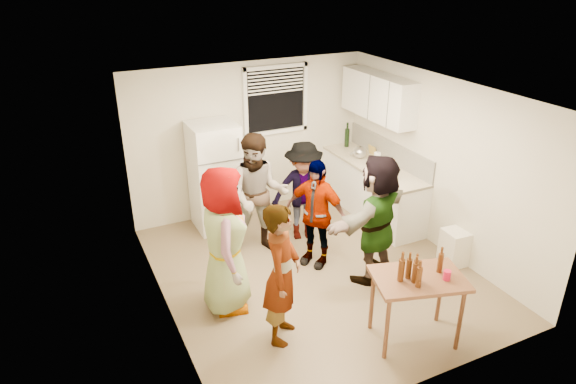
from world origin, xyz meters
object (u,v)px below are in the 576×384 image
red_cup (446,279)px  guest_back_right (303,236)px  trash_bin (456,247)px  guest_grey (228,305)px  blue_cup (387,179)px  beer_bottle_table (400,280)px  refrigerator (215,177)px  guest_stripe (282,335)px  guest_black (314,262)px  beer_bottle_counter (393,179)px  kettle (360,158)px  serving_table (411,338)px  guest_back_left (260,250)px  wine_bottle (346,146)px  guest_orange (372,275)px

red_cup → guest_back_right: size_ratio=0.07×
trash_bin → guest_grey: 3.26m
blue_cup → beer_bottle_table: bearing=-122.6°
blue_cup → guest_grey: 3.07m
refrigerator → beer_bottle_table: refrigerator is taller
guest_stripe → guest_black: guest_stripe is taller
refrigerator → beer_bottle_counter: 2.72m
blue_cup → beer_bottle_table: 2.58m
kettle → serving_table: bearing=-106.1°
refrigerator → guest_back_left: refrigerator is taller
red_cup → refrigerator: bearing=109.8°
trash_bin → guest_black: (-1.77, 0.88, -0.25)m
guest_back_left → wine_bottle: bearing=52.4°
beer_bottle_counter → guest_orange: (-0.92, -0.92, -0.90)m
kettle → guest_stripe: 3.70m
guest_stripe → guest_back_right: size_ratio=1.08×
wine_bottle → beer_bottle_table: bearing=-113.6°
beer_bottle_table → guest_orange: size_ratio=0.15×
red_cup → beer_bottle_counter: bearing=66.6°
beer_bottle_table → guest_orange: (0.54, 1.22, -0.82)m
blue_cup → refrigerator: bearing=149.4°
kettle → serving_table: 3.53m
wine_bottle → guest_back_right: (-1.44, -1.11, -0.90)m
guest_stripe → guest_back_left: bearing=22.3°
serving_table → guest_back_right: serving_table is taller
wine_bottle → guest_black: (-1.63, -1.84, -0.90)m
guest_orange → guest_back_left: bearing=-72.1°
wine_bottle → trash_bin: wine_bottle is taller
wine_bottle → guest_black: 2.62m
trash_bin → guest_back_left: trash_bin is taller
kettle → blue_cup: kettle is taller
serving_table → guest_stripe: bearing=152.5°
refrigerator → beer_bottle_table: (0.88, -3.51, -0.03)m
serving_table → red_cup: bearing=-35.6°
guest_grey → guest_orange: size_ratio=1.06×
kettle → guest_stripe: bearing=-130.2°
beer_bottle_counter → guest_grey: beer_bottle_counter is taller
refrigerator → guest_grey: refrigerator is taller
trash_bin → guest_black: 1.99m
beer_bottle_counter → guest_orange: beer_bottle_counter is taller
beer_bottle_table → red_cup: bearing=-23.9°
wine_bottle → blue_cup: bearing=-98.5°
trash_bin → guest_stripe: 2.88m
guest_back_left → guest_grey: bearing=-106.2°
wine_bottle → guest_orange: bearing=-113.4°
red_cup → guest_back_right: bearing=95.6°
trash_bin → serving_table: trash_bin is taller
beer_bottle_table → guest_stripe: size_ratio=0.15×
refrigerator → guest_grey: size_ratio=0.92×
beer_bottle_counter → trash_bin: beer_bottle_counter is taller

